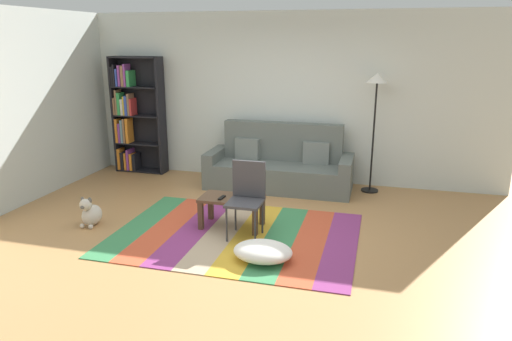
# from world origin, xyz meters

# --- Properties ---
(ground_plane) EXTENTS (14.00, 14.00, 0.00)m
(ground_plane) POSITION_xyz_m (0.00, 0.00, 0.00)
(ground_plane) COLOR #B27F4C
(back_wall) EXTENTS (6.80, 0.10, 2.70)m
(back_wall) POSITION_xyz_m (0.00, 2.55, 1.35)
(back_wall) COLOR silver
(back_wall) RESTS_ON ground_plane
(left_wall) EXTENTS (0.10, 5.50, 2.70)m
(left_wall) POSITION_xyz_m (-3.40, 0.75, 1.35)
(left_wall) COLOR silver
(left_wall) RESTS_ON ground_plane
(rug) EXTENTS (2.88, 2.10, 0.01)m
(rug) POSITION_xyz_m (-0.13, 0.05, 0.01)
(rug) COLOR #387F4C
(rug) RESTS_ON ground_plane
(couch) EXTENTS (2.26, 0.80, 1.00)m
(couch) POSITION_xyz_m (-0.03, 2.02, 0.34)
(couch) COLOR #59605B
(couch) RESTS_ON ground_plane
(bookshelf) EXTENTS (0.90, 0.28, 1.99)m
(bookshelf) POSITION_xyz_m (-2.70, 2.31, 0.98)
(bookshelf) COLOR black
(bookshelf) RESTS_ON ground_plane
(coffee_table) EXTENTS (0.77, 0.43, 0.39)m
(coffee_table) POSITION_xyz_m (-0.25, 0.27, 0.32)
(coffee_table) COLOR #513826
(coffee_table) RESTS_ON rug
(pouf) EXTENTS (0.63, 0.49, 0.19)m
(pouf) POSITION_xyz_m (0.35, -0.52, 0.11)
(pouf) COLOR white
(pouf) RESTS_ON rug
(dog) EXTENTS (0.22, 0.35, 0.40)m
(dog) POSITION_xyz_m (-1.99, -0.13, 0.16)
(dog) COLOR beige
(dog) RESTS_ON ground_plane
(standing_lamp) EXTENTS (0.32, 0.32, 1.80)m
(standing_lamp) POSITION_xyz_m (1.37, 2.19, 1.51)
(standing_lamp) COLOR black
(standing_lamp) RESTS_ON ground_plane
(tv_remote) EXTENTS (0.06, 0.15, 0.02)m
(tv_remote) POSITION_xyz_m (-0.35, 0.19, 0.41)
(tv_remote) COLOR black
(tv_remote) RESTS_ON coffee_table
(folding_chair) EXTENTS (0.40, 0.40, 0.90)m
(folding_chair) POSITION_xyz_m (0.00, 0.09, 0.53)
(folding_chair) COLOR #38383D
(folding_chair) RESTS_ON ground_plane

